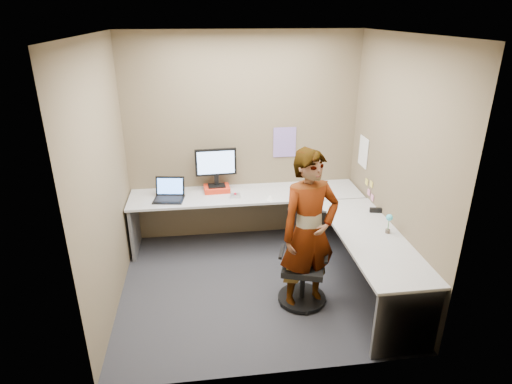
{
  "coord_description": "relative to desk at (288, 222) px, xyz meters",
  "views": [
    {
      "loc": [
        -0.53,
        -4.05,
        2.88
      ],
      "look_at": [
        0.03,
        0.25,
        1.05
      ],
      "focal_mm": 30.0,
      "sensor_mm": 36.0,
      "label": 1
    }
  ],
  "objects": [
    {
      "name": "office_chair",
      "position": [
        0.04,
        -0.68,
        -0.19
      ],
      "size": [
        0.56,
        0.54,
        0.97
      ],
      "rotation": [
        0.0,
        0.0,
        -0.31
      ],
      "color": "black",
      "rests_on": "ground"
    },
    {
      "name": "sticky_note_a",
      "position": [
        1.05,
        0.16,
        0.36
      ],
      "size": [
        0.01,
        0.07,
        0.07
      ],
      "primitive_type": "cube",
      "color": "#F2E059",
      "rests_on": "wall_right"
    },
    {
      "name": "trackball_mouse",
      "position": [
        -0.59,
        0.48,
        0.17
      ],
      "size": [
        0.12,
        0.08,
        0.07
      ],
      "color": "#B7B7BC",
      "rests_on": "desk"
    },
    {
      "name": "wall_back",
      "position": [
        -0.44,
        0.91,
        0.76
      ],
      "size": [
        3.0,
        0.0,
        3.0
      ],
      "primitive_type": "plane",
      "rotation": [
        1.57,
        0.0,
        0.0
      ],
      "color": "brown",
      "rests_on": "ground"
    },
    {
      "name": "wall_left",
      "position": [
        -1.94,
        -0.39,
        0.76
      ],
      "size": [
        0.0,
        2.7,
        2.7
      ],
      "primitive_type": "plane",
      "rotation": [
        1.57,
        0.0,
        1.57
      ],
      "color": "brown",
      "rests_on": "ground"
    },
    {
      "name": "origami",
      "position": [
        -0.16,
        0.36,
        0.17
      ],
      "size": [
        0.1,
        0.1,
        0.06
      ],
      "primitive_type": "cone",
      "color": "white",
      "rests_on": "desk"
    },
    {
      "name": "wall_right",
      "position": [
        1.06,
        -0.39,
        0.76
      ],
      "size": [
        0.0,
        2.7,
        2.7
      ],
      "primitive_type": "plane",
      "rotation": [
        1.57,
        0.0,
        -1.57
      ],
      "color": "brown",
      "rests_on": "ground"
    },
    {
      "name": "flower",
      "position": [
        0.93,
        -0.66,
        0.28
      ],
      "size": [
        0.07,
        0.07,
        0.22
      ],
      "color": "brown",
      "rests_on": "desk"
    },
    {
      "name": "desk",
      "position": [
        0.0,
        0.0,
        0.0
      ],
      "size": [
        2.98,
        2.58,
        0.73
      ],
      "color": "#AFAFAF",
      "rests_on": "ground"
    },
    {
      "name": "ground",
      "position": [
        -0.44,
        -0.39,
        -0.59
      ],
      "size": [
        3.0,
        3.0,
        0.0
      ],
      "primitive_type": "plane",
      "color": "#26262B",
      "rests_on": "ground"
    },
    {
      "name": "sticky_note_d",
      "position": [
        1.05,
        0.31,
        0.33
      ],
      "size": [
        0.01,
        0.07,
        0.07
      ],
      "primitive_type": "cube",
      "color": "#F2E059",
      "rests_on": "wall_right"
    },
    {
      "name": "paper_ream",
      "position": [
        -0.81,
        0.72,
        0.17
      ],
      "size": [
        0.34,
        0.26,
        0.07
      ],
      "primitive_type": "cube",
      "rotation": [
        0.0,
        0.0,
        0.05
      ],
      "color": "red",
      "rests_on": "desk"
    },
    {
      "name": "ceiling",
      "position": [
        -0.44,
        -0.39,
        2.11
      ],
      "size": [
        3.0,
        3.0,
        0.0
      ],
      "primitive_type": "plane",
      "rotation": [
        3.14,
        0.0,
        0.0
      ],
      "color": "white",
      "rests_on": "wall_back"
    },
    {
      "name": "laptop",
      "position": [
        -1.4,
        0.55,
        0.21
      ],
      "size": [
        0.4,
        0.35,
        0.26
      ],
      "rotation": [
        0.0,
        0.0,
        -0.14
      ],
      "color": "black",
      "rests_on": "desk"
    },
    {
      "name": "calendar_white",
      "position": [
        1.05,
        0.51,
        0.66
      ],
      "size": [
        0.01,
        0.28,
        0.38
      ],
      "primitive_type": "cube",
      "color": "white",
      "rests_on": "wall_right"
    },
    {
      "name": "sticky_note_c",
      "position": [
        1.05,
        0.09,
        0.21
      ],
      "size": [
        0.01,
        0.07,
        0.07
      ],
      "primitive_type": "cube",
      "color": "pink",
      "rests_on": "wall_right"
    },
    {
      "name": "monitor",
      "position": [
        -0.8,
        0.74,
        0.5
      ],
      "size": [
        0.53,
        0.16,
        0.5
      ],
      "rotation": [
        0.0,
        0.0,
        0.05
      ],
      "color": "black",
      "rests_on": "paper_ream"
    },
    {
      "name": "sticky_note_b",
      "position": [
        1.05,
        0.21,
        0.23
      ],
      "size": [
        0.01,
        0.07,
        0.07
      ],
      "primitive_type": "cube",
      "color": "pink",
      "rests_on": "wall_right"
    },
    {
      "name": "person",
      "position": [
        0.05,
        -0.78,
        0.27
      ],
      "size": [
        0.72,
        0.57,
        1.72
      ],
      "primitive_type": "imported",
      "rotation": [
        0.0,
        0.0,
        0.27
      ],
      "color": "#999399",
      "rests_on": "ground"
    },
    {
      "name": "stapler",
      "position": [
        1.0,
        -0.17,
        0.17
      ],
      "size": [
        0.15,
        0.07,
        0.05
      ],
      "primitive_type": "cube",
      "rotation": [
        0.0,
        0.0,
        -0.19
      ],
      "color": "black",
      "rests_on": "desk"
    },
    {
      "name": "calendar_purple",
      "position": [
        0.11,
        0.9,
        0.71
      ],
      "size": [
        0.3,
        0.01,
        0.4
      ],
      "primitive_type": "cube",
      "color": "#846BB7",
      "rests_on": "wall_back"
    }
  ]
}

